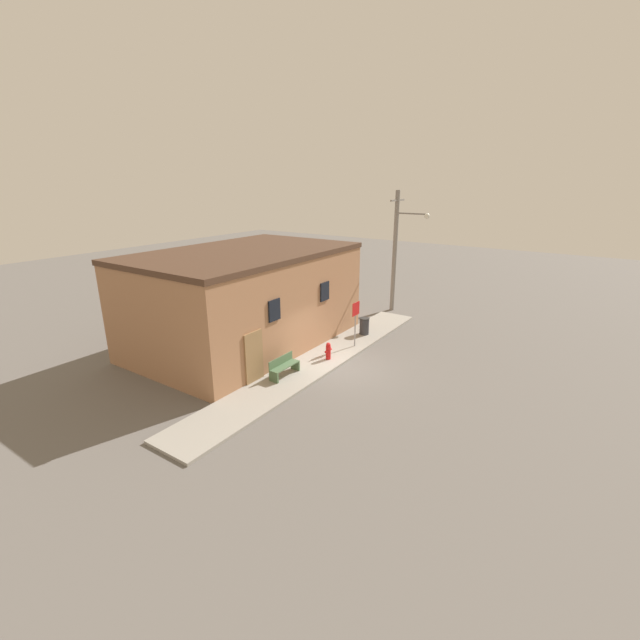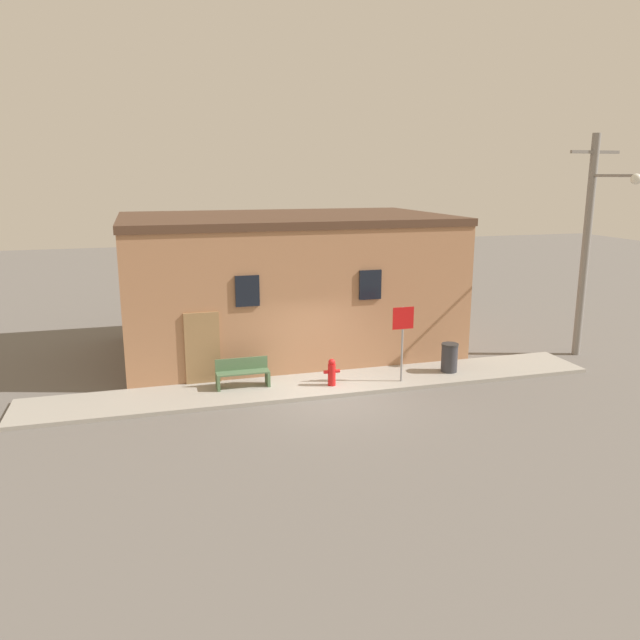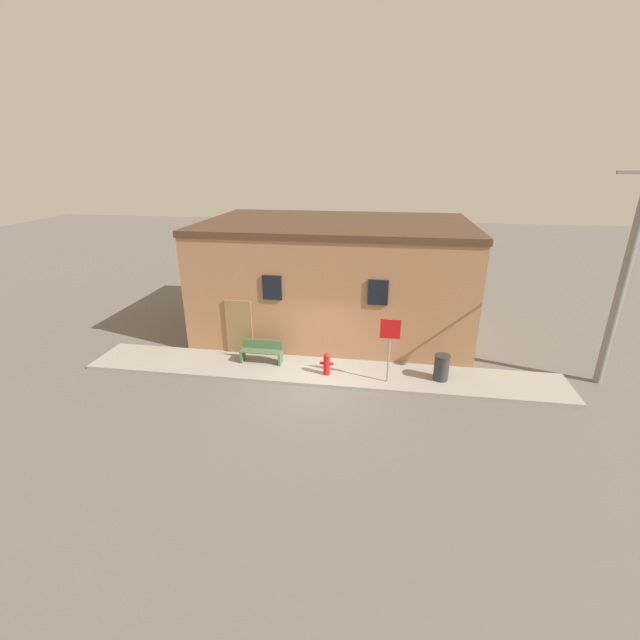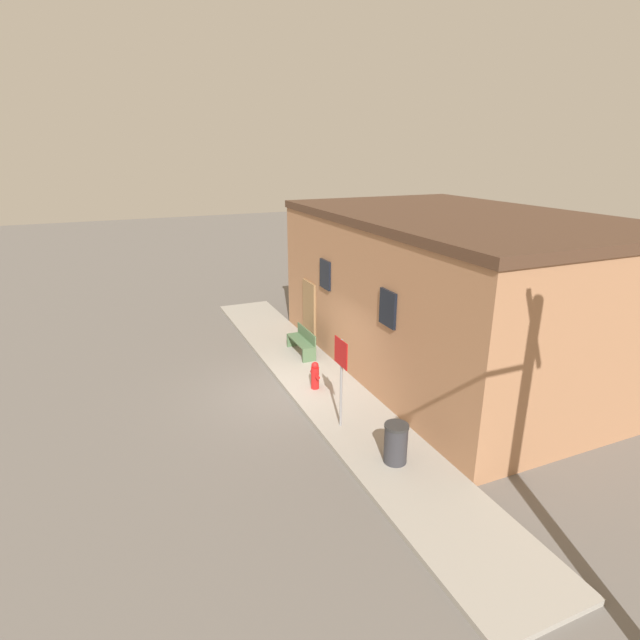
# 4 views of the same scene
# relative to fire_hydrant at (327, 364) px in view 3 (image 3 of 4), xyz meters

# --- Properties ---
(ground_plane) EXTENTS (80.00, 80.00, 0.00)m
(ground_plane) POSITION_rel_fire_hydrant_xyz_m (-0.27, -0.76, -0.51)
(ground_plane) COLOR #66605B
(sidewalk) EXTENTS (16.67, 2.05, 0.11)m
(sidewalk) POSITION_rel_fire_hydrant_xyz_m (-0.27, 0.27, -0.45)
(sidewalk) COLOR #9E998E
(sidewalk) RESTS_ON ground
(brick_building) EXTENTS (10.86, 6.85, 4.69)m
(brick_building) POSITION_rel_fire_hydrant_xyz_m (-0.28, 4.66, 1.84)
(brick_building) COLOR #A87551
(brick_building) RESTS_ON ground
(fire_hydrant) EXTENTS (0.47, 0.23, 0.79)m
(fire_hydrant) POSITION_rel_fire_hydrant_xyz_m (0.00, 0.00, 0.00)
(fire_hydrant) COLOR red
(fire_hydrant) RESTS_ON sidewalk
(stop_sign) EXTENTS (0.64, 0.06, 2.22)m
(stop_sign) POSITION_rel_fire_hydrant_xyz_m (2.07, -0.21, 1.15)
(stop_sign) COLOR gray
(stop_sign) RESTS_ON sidewalk
(bench) EXTENTS (1.50, 0.44, 0.81)m
(bench) POSITION_rel_fire_hydrant_xyz_m (-2.48, 0.60, 0.01)
(bench) COLOR #4C6B47
(bench) RESTS_ON sidewalk
(trash_bin) EXTENTS (0.52, 0.52, 0.89)m
(trash_bin) POSITION_rel_fire_hydrant_xyz_m (3.85, 0.23, 0.05)
(trash_bin) COLOR #333338
(trash_bin) RESTS_ON sidewalk
(utility_pole) EXTENTS (1.80, 2.17, 7.31)m
(utility_pole) POSITION_rel_fire_hydrant_xyz_m (9.11, 0.95, 3.43)
(utility_pole) COLOR gray
(utility_pole) RESTS_ON ground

